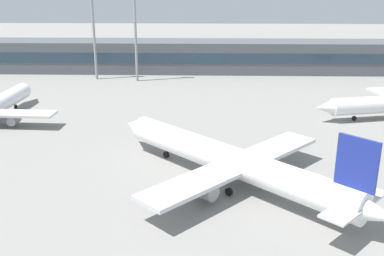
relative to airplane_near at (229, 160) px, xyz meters
The scene contains 5 objects.
ground_plane 16.16m from the airplane_near, 110.56° to the left, with size 400.00×400.00×0.00m, color gray.
terminal_building 76.42m from the airplane_near, 94.16° to the left, with size 152.83×12.13×9.00m.
airplane_near is the anchor object (origin of this frame).
floodlight_tower_west 73.67m from the airplane_near, 117.02° to the left, with size 3.20×0.80×24.23m.
floodlight_tower_east 67.96m from the airplane_near, 108.97° to the left, with size 3.20×0.80×29.92m.
Camera 1 is at (2.05, -31.69, 27.36)m, focal length 42.39 mm.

